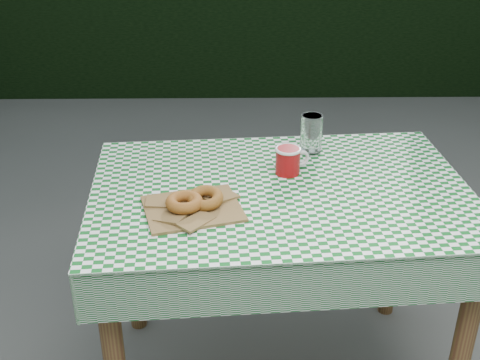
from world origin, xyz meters
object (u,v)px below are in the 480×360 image
table (277,290)px  drinking_glass (311,134)px  coffee_mug (288,161)px  paper_bag (193,208)px

table → drinking_glass: drinking_glass is taller
table → drinking_glass: 0.53m
coffee_mug → drinking_glass: (0.09, 0.15, 0.02)m
drinking_glass → table: bearing=-114.5°
paper_bag → drinking_glass: 0.54m
drinking_glass → coffee_mug: bearing=-120.1°
coffee_mug → drinking_glass: 0.18m
paper_bag → table: bearing=25.5°
paper_bag → coffee_mug: size_ratio=1.73×
paper_bag → drinking_glass: bearing=45.3°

